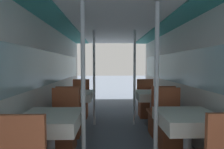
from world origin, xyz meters
The scene contains 17 objects.
wall_left centered at (-1.28, 1.93, 1.08)m, with size 0.05×6.67×2.10m.
wall_right centered at (1.28, 1.93, 1.08)m, with size 0.05×6.67×2.10m.
ceiling_panel centered at (0.00, 1.93, 2.14)m, with size 2.57×6.67×0.07m.
dining_table_left_0 centered at (-0.85, 0.95, 0.63)m, with size 0.71×0.71×0.74m.
chair_left_far_0 centered at (-0.85, 1.54, 0.30)m, with size 0.43×0.43×0.96m.
support_pole_left_0 centered at (-0.45, 0.95, 1.05)m, with size 0.05×0.05×2.10m.
dining_table_left_1 centered at (-0.85, 2.68, 0.63)m, with size 0.71×0.71×0.74m.
chair_left_near_1 centered at (-0.85, 2.08, 0.30)m, with size 0.43×0.43×0.96m.
chair_left_far_1 centered at (-0.85, 3.27, 0.30)m, with size 0.43×0.43×0.96m.
support_pole_left_1 centered at (-0.45, 2.68, 1.05)m, with size 0.05×0.05×2.10m.
dining_table_right_0 centered at (0.85, 0.95, 0.63)m, with size 0.71×0.71×0.74m.
chair_right_far_0 centered at (0.85, 1.54, 0.30)m, with size 0.43×0.43×0.96m.
support_pole_right_0 centered at (0.45, 0.95, 1.05)m, with size 0.05×0.05×2.10m.
dining_table_right_1 centered at (0.85, 2.68, 0.63)m, with size 0.71×0.71×0.74m.
chair_right_near_1 centered at (0.85, 2.08, 0.30)m, with size 0.43×0.43×0.96m.
chair_right_far_1 centered at (0.85, 3.27, 0.30)m, with size 0.43×0.43×0.96m.
support_pole_right_1 centered at (0.45, 2.68, 1.05)m, with size 0.05×0.05×2.10m.
Camera 1 is at (-0.15, -1.16, 1.35)m, focal length 28.00 mm.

